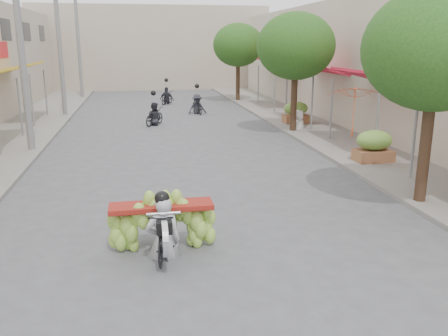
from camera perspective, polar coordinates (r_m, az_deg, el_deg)
ground at (r=7.49m, az=2.45°, el=-16.90°), size 120.00×120.00×0.00m
sidewalk_left at (r=22.26m, az=-24.66°, el=3.44°), size 4.00×60.00×0.12m
sidewalk_right at (r=23.15m, az=11.25°, el=4.90°), size 4.00×60.00×0.12m
shophouse_row_right at (r=24.28m, az=23.76°, el=11.39°), size 9.77×40.00×6.00m
far_building at (r=44.23m, az=-8.73°, el=14.09°), size 20.00×6.00×7.00m
utility_pole_mid at (r=18.63m, az=-23.32°, el=13.94°), size 0.60×0.24×8.00m
utility_pole_far at (r=27.49m, az=-19.22°, el=14.22°), size 0.60×0.24×8.00m
utility_pole_back at (r=36.42m, az=-17.12°, el=14.33°), size 0.60×0.24×8.00m
street_tree_near at (r=12.29m, az=24.15°, el=12.86°), size 3.40×3.40×5.25m
street_tree_mid at (r=21.33m, az=8.64°, el=14.25°), size 3.40×3.40×5.25m
street_tree_far at (r=32.93m, az=1.71°, el=14.55°), size 3.40×3.40×5.25m
produce_crate_mid at (r=16.45m, az=17.61°, el=2.82°), size 1.20×0.88×1.16m
produce_crate_far at (r=23.71m, az=8.64°, el=6.84°), size 1.20×0.88×1.16m
banana_motorbike at (r=9.10m, az=-7.45°, el=-5.89°), size 2.20×1.83×2.23m
market_umbrella at (r=17.22m, az=15.57°, el=9.53°), size 2.47×2.47×1.81m
pedestrian at (r=21.97m, az=8.98°, el=6.93°), size 1.00×0.85×1.74m
bg_motorbike_a at (r=23.64m, az=-8.43°, el=6.93°), size 1.27×1.63×1.95m
bg_motorbike_b at (r=27.20m, az=-3.25°, el=8.26°), size 1.15×1.79×1.95m
bg_motorbike_c at (r=31.83m, az=-6.92°, el=9.08°), size 1.21×1.62×1.95m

